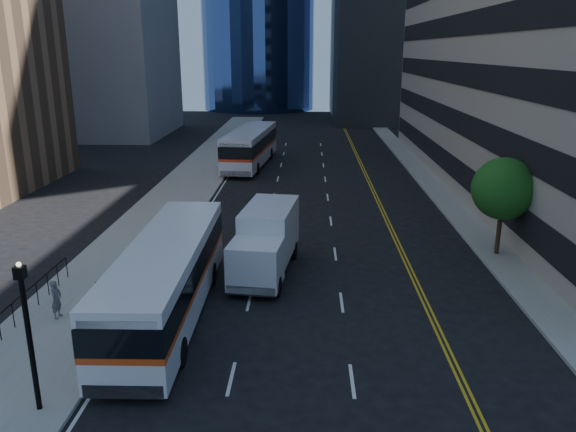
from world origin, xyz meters
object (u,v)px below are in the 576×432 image
object	(u,v)px
street_tree	(503,189)
bus_rear	(250,146)
box_truck	(266,240)
bus_front	(167,277)
lamp_post	(28,331)
pedestrian	(56,299)

from	to	relation	value
street_tree	bus_rear	bearing A→B (deg)	123.01
bus_rear	box_truck	bearing A→B (deg)	-77.15
bus_front	bus_rear	distance (m)	31.16
lamp_post	pedestrian	bearing A→B (deg)	108.53
street_tree	box_truck	world-z (taller)	street_tree
bus_rear	street_tree	bearing A→B (deg)	-51.38
box_truck	street_tree	bearing A→B (deg)	20.34
street_tree	pedestrian	size ratio (longest dim) A/B	3.22
bus_rear	pedestrian	size ratio (longest dim) A/B	8.40
street_tree	lamp_post	world-z (taller)	street_tree
bus_rear	bus_front	bearing A→B (deg)	-84.88
bus_front	bus_rear	size ratio (longest dim) A/B	0.93
bus_rear	box_truck	xyz separation A→B (m)	(3.35, -26.38, -0.17)
bus_front	pedestrian	distance (m)	4.48
street_tree	bus_front	xyz separation A→B (m)	(-15.60, -7.55, -1.90)
bus_front	bus_rear	xyz separation A→B (m)	(0.26, 31.16, 0.10)
street_tree	bus_front	world-z (taller)	street_tree
lamp_post	bus_rear	bearing A→B (deg)	85.95
street_tree	box_truck	distance (m)	12.46
street_tree	bus_front	size ratio (longest dim) A/B	0.41
lamp_post	pedestrian	size ratio (longest dim) A/B	2.88
bus_rear	pedestrian	distance (m)	32.06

